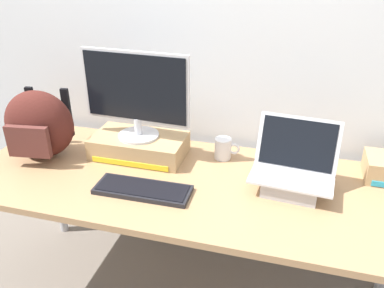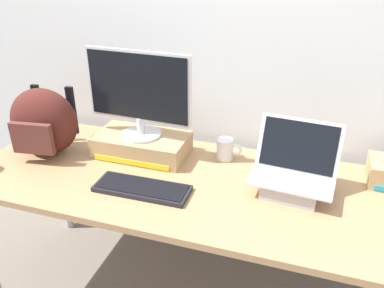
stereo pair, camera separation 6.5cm
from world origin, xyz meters
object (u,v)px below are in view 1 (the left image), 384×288
Objects in this scene: toner_box_yellow at (139,146)px; external_keyboard at (143,190)px; desktop_monitor at (136,94)px; coffee_mug at (223,149)px; messenger_backpack at (39,125)px; open_laptop at (292,176)px.

toner_box_yellow is 1.10× the size of external_keyboard.
desktop_monitor is 1.27× the size of external_keyboard.
coffee_mug reaches higher than toner_box_yellow.
desktop_monitor is at bearing -93.78° from toner_box_yellow.
toner_box_yellow is 3.67× the size of coffee_mug.
messenger_backpack is (-0.58, 0.17, 0.15)m from external_keyboard.
desktop_monitor is 0.78m from open_laptop.
coffee_mug is (0.26, 0.37, 0.04)m from external_keyboard.
desktop_monitor is 4.25× the size of coffee_mug.
desktop_monitor reaches higher than external_keyboard.
external_keyboard is (-0.59, -0.19, -0.05)m from open_laptop.
messenger_backpack reaches higher than coffee_mug.
desktop_monitor is 1.46× the size of open_laptop.
open_laptop is (0.73, -0.11, -0.25)m from desktop_monitor.
external_keyboard is 0.46m from coffee_mug.
messenger_backpack is at bearing -164.07° from toner_box_yellow.
open_laptop is at bearing -5.73° from desktop_monitor.
toner_box_yellow is 0.86× the size of desktop_monitor.
coffee_mug reaches higher than external_keyboard.
toner_box_yellow is 0.74m from open_laptop.
open_laptop is 1.18m from messenger_backpack.
toner_box_yellow is at bearing 7.86° from messenger_backpack.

